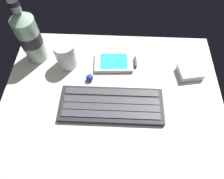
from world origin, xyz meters
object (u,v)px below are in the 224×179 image
object	(u,v)px
charger_block	(190,72)
trackball_mouse	(90,78)
water_bottle	(29,36)
handheld_device	(116,62)
keyboard	(111,105)
juice_cup	(66,55)

from	to	relation	value
charger_block	trackball_mouse	xyz separation A→B (cm)	(-30.66, -3.43, -0.10)
charger_block	water_bottle	bearing A→B (deg)	174.11
handheld_device	water_bottle	size ratio (longest dim) A/B	0.63
charger_block	keyboard	bearing A→B (deg)	-152.89
keyboard	trackball_mouse	distance (cm)	11.14
handheld_device	charger_block	world-z (taller)	charger_block
keyboard	juice_cup	size ratio (longest dim) A/B	3.42
charger_block	trackball_mouse	world-z (taller)	charger_block
handheld_device	charger_block	xyz separation A→B (cm)	(23.00, -3.08, 0.47)
juice_cup	charger_block	world-z (taller)	juice_cup
water_bottle	charger_block	bearing A→B (deg)	-5.89
charger_block	juice_cup	bearing A→B (deg)	176.19
water_bottle	trackball_mouse	size ratio (longest dim) A/B	9.45
juice_cup	water_bottle	distance (cm)	11.69
handheld_device	charger_block	distance (cm)	23.21
keyboard	trackball_mouse	xyz separation A→B (cm)	(-6.95, 8.71, 0.29)
keyboard	water_bottle	size ratio (longest dim) A/B	1.40
water_bottle	juice_cup	bearing A→B (deg)	-13.53
juice_cup	water_bottle	xyz separation A→B (cm)	(-10.23, 2.46, 5.10)
handheld_device	juice_cup	world-z (taller)	juice_cup
juice_cup	charger_block	distance (cm)	38.50
keyboard	water_bottle	distance (cm)	31.28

